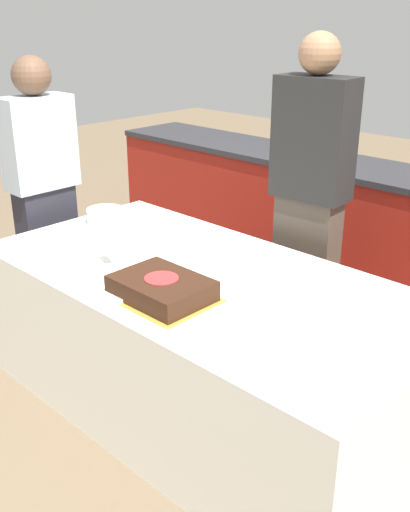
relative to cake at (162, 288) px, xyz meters
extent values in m
plane|color=#7A664C|center=(-0.05, 0.29, -0.77)|extent=(14.00, 14.00, 0.00)
cube|color=#A82319|center=(-0.05, 1.91, -0.33)|extent=(4.40, 0.55, 0.88)
cube|color=#2D2D33|center=(-0.05, 1.91, 0.13)|extent=(4.40, 0.58, 0.04)
cube|color=white|center=(-0.05, 0.29, -0.41)|extent=(2.18, 1.10, 0.72)
cube|color=gold|center=(0.00, 0.00, -0.04)|extent=(0.44, 0.34, 0.00)
cube|color=#381E11|center=(0.00, 0.00, 0.00)|extent=(0.40, 0.30, 0.09)
cylinder|color=red|center=(0.00, 0.00, 0.05)|extent=(0.15, 0.15, 0.00)
cylinder|color=white|center=(-0.95, 0.42, 0.00)|extent=(0.21, 0.21, 0.09)
cylinder|color=white|center=(-0.43, 0.07, -0.04)|extent=(0.07, 0.07, 0.00)
cylinder|color=white|center=(-0.43, 0.07, -0.01)|extent=(0.01, 0.01, 0.07)
cylinder|color=white|center=(-0.43, 0.07, 0.08)|extent=(0.05, 0.05, 0.11)
cylinder|color=white|center=(0.10, 0.32, -0.04)|extent=(0.19, 0.19, 0.00)
cylinder|color=white|center=(0.39, 0.28, -0.04)|extent=(0.19, 0.19, 0.00)
cube|color=white|center=(-0.14, -0.14, -0.04)|extent=(0.13, 0.11, 0.02)
cube|color=#4C4238|center=(0.00, 1.06, -0.30)|extent=(0.35, 0.18, 0.94)
cube|color=black|center=(0.00, 1.06, 0.48)|extent=(0.41, 0.23, 0.62)
sphere|color=#936B4C|center=(0.00, 1.06, 0.89)|extent=(0.21, 0.21, 0.21)
cube|color=#282833|center=(-1.36, 0.29, -0.33)|extent=(0.16, 0.34, 0.88)
cube|color=silver|center=(-1.36, 0.29, 0.38)|extent=(0.20, 0.41, 0.53)
sphere|color=brown|center=(-1.36, 0.29, 0.75)|extent=(0.22, 0.22, 0.22)
camera|label=1|loc=(1.71, -1.51, 1.09)|focal=42.00mm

